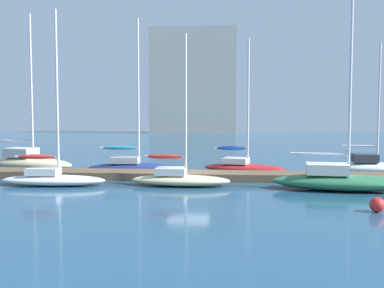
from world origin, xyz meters
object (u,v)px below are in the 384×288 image
sailboat_0 (28,162)px  harbor_building_distant (195,82)px  sailboat_3 (179,177)px  sailboat_4 (242,165)px  mooring_buoy_red (377,205)px  sailboat_5 (339,179)px  sailboat_6 (372,166)px  sailboat_2 (133,165)px  sailboat_1 (52,176)px

sailboat_0 → harbor_building_distant: harbor_building_distant is taller
sailboat_0 → sailboat_3: size_ratio=1.27×
sailboat_4 → mooring_buoy_red: (5.45, -11.77, -0.18)m
sailboat_0 → sailboat_3: sailboat_0 is taller
sailboat_5 → sailboat_6: 7.17m
sailboat_0 → sailboat_4: 14.75m
sailboat_0 → sailboat_4: bearing=15.2°
sailboat_2 → sailboat_3: 6.32m
sailboat_2 → mooring_buoy_red: (12.76, -11.03, -0.22)m
sailboat_1 → sailboat_3: 7.12m
sailboat_0 → sailboat_2: sailboat_0 is taller
sailboat_2 → sailboat_4: 7.35m
sailboat_3 → sailboat_6: sailboat_6 is taller
sailboat_2 → sailboat_1: bearing=-122.6°
sailboat_0 → sailboat_6: 23.13m
sailboat_6 → mooring_buoy_red: bearing=-102.3°
mooring_buoy_red → sailboat_6: bearing=75.8°
sailboat_1 → sailboat_6: sailboat_1 is taller
sailboat_6 → sailboat_1: bearing=-159.9°
sailboat_3 → sailboat_2: bearing=127.8°
sailboat_2 → sailboat_6: sailboat_2 is taller
sailboat_2 → mooring_buoy_red: sailboat_2 is taller
sailboat_5 → mooring_buoy_red: 5.30m
sailboat_5 → sailboat_2: bearing=160.7°
sailboat_1 → sailboat_3: (7.09, 0.60, -0.04)m
sailboat_0 → sailboat_2: 7.44m
sailboat_0 → harbor_building_distant: bearing=95.8°
sailboat_1 → sailboat_6: bearing=15.1°
sailboat_4 → sailboat_3: bearing=-107.4°
sailboat_0 → sailboat_5: bearing=-3.5°
sailboat_4 → mooring_buoy_red: 12.97m
sailboat_2 → sailboat_3: size_ratio=1.22×
sailboat_6 → sailboat_3: bearing=-152.7°
sailboat_4 → harbor_building_distant: bearing=112.7°
sailboat_1 → mooring_buoy_red: sailboat_1 is taller
sailboat_1 → sailboat_3: bearing=1.7°
mooring_buoy_red → sailboat_3: bearing=146.6°
sailboat_2 → sailboat_3: sailboat_2 is taller
sailboat_1 → harbor_building_distant: (2.88, 57.02, 8.34)m
sailboat_4 → mooring_buoy_red: bearing=-51.1°
mooring_buoy_red → harbor_building_distant: harbor_building_distant is taller
sailboat_1 → harbor_building_distant: size_ratio=0.55×
sailboat_3 → harbor_building_distant: (-4.21, 56.42, 8.38)m
sailboat_3 → sailboat_4: 6.83m
sailboat_4 → sailboat_6: (8.39, -0.17, 0.07)m
harbor_building_distant → sailboat_5: bearing=-77.4°
sailboat_5 → mooring_buoy_red: sailboat_5 is taller
sailboat_3 → sailboat_4: (3.55, 5.83, 0.00)m
sailboat_3 → mooring_buoy_red: (9.01, -5.94, -0.17)m
mooring_buoy_red → sailboat_0: bearing=150.6°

